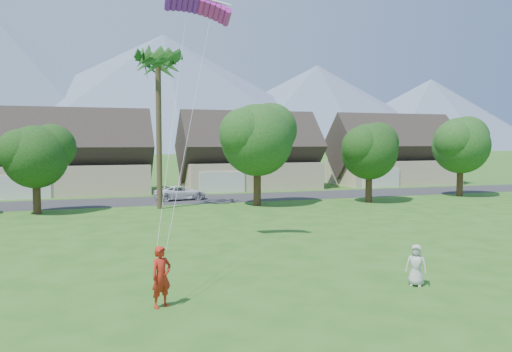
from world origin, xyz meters
name	(u,v)px	position (x,y,z in m)	size (l,w,h in m)	color
ground	(372,343)	(0.00, 0.00, 0.00)	(500.00, 500.00, 0.00)	#2D6019
street	(174,200)	(0.00, 34.00, 0.01)	(90.00, 7.00, 0.01)	#2D2D30
kite_flyer	(161,277)	(-4.97, 4.65, 1.00)	(0.73, 0.48, 2.00)	red
watcher	(416,265)	(4.33, 4.11, 0.78)	(0.76, 0.49, 1.55)	silver
parked_car	(180,193)	(0.57, 34.00, 0.65)	(2.17, 4.71, 1.31)	white
mountain_ridge	(126,96)	(10.40, 260.00, 29.07)	(540.00, 240.00, 70.00)	slate
houses_row	(166,159)	(0.49, 42.99, 3.44)	(72.75, 8.19, 8.86)	beige
tree_row	(171,147)	(-1.14, 27.92, 4.89)	(62.27, 6.67, 8.45)	#47301C
fan_palm	(158,59)	(-2.00, 28.50, 11.80)	(3.00, 3.00, 13.80)	#4C3D26
parafoil_kite	(199,5)	(-1.93, 13.08, 11.98)	(3.30, 1.24, 0.50)	purple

